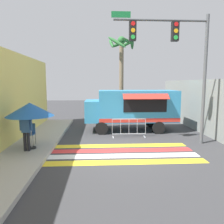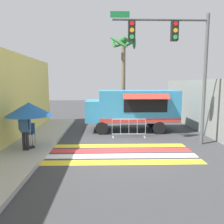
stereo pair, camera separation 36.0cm
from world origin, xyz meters
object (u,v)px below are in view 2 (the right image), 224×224
patio_umbrella (29,109)px  folding_chair (30,131)px  vendor_person (25,128)px  traffic_signal_pole (176,51)px  palm_tree (123,62)px  food_truck (131,107)px  barricade_front (129,128)px

patio_umbrella → folding_chair: bearing=110.4°
vendor_person → patio_umbrella: bearing=62.4°
traffic_signal_pole → folding_chair: (-6.97, -0.30, -3.83)m
traffic_signal_pole → patio_umbrella: size_ratio=3.10×
vendor_person → palm_tree: bearing=45.3°
patio_umbrella → folding_chair: patio_umbrella is taller
food_truck → traffic_signal_pole: traffic_signal_pole is taller
food_truck → folding_chair: size_ratio=5.78×
folding_chair → palm_tree: size_ratio=0.15×
traffic_signal_pole → barricade_front: size_ratio=3.31×
barricade_front → patio_umbrella: bearing=-152.3°
food_truck → vendor_person: food_truck is taller
patio_umbrella → folding_chair: 1.34m
patio_umbrella → folding_chair: (-0.25, 0.66, -1.14)m
food_truck → patio_umbrella: food_truck is taller
palm_tree → patio_umbrella: bearing=-122.3°
vendor_person → folding_chair: bearing=85.5°
patio_umbrella → palm_tree: palm_tree is taller
patio_umbrella → palm_tree: (4.75, 7.51, 2.76)m
barricade_front → palm_tree: palm_tree is taller
patio_umbrella → barricade_front: 5.47m
patio_umbrella → barricade_front: size_ratio=1.07×
food_truck → barricade_front: food_truck is taller
traffic_signal_pole → folding_chair: size_ratio=6.38×
food_truck → palm_tree: bearing=94.2°
traffic_signal_pole → palm_tree: size_ratio=0.96×
folding_chair → vendor_person: size_ratio=0.57×
palm_tree → vendor_person: bearing=-121.6°
traffic_signal_pole → vendor_person: 7.74m
traffic_signal_pole → palm_tree: palm_tree is taller
food_truck → folding_chair: (-5.24, -3.56, -0.78)m
traffic_signal_pole → barricade_front: traffic_signal_pole is taller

